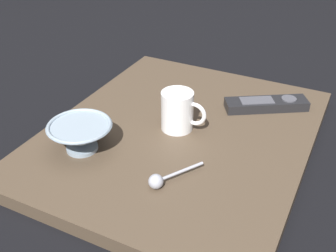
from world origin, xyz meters
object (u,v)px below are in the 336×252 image
Objects in this scene: tv_remote_near at (266,104)px; coffee_mug at (178,111)px; cereal_bowl at (81,135)px; teaspoon at (159,180)px.

coffee_mug is at bearing -41.29° from tv_remote_near.
tv_remote_near is at bearing 138.61° from cereal_bowl.
coffee_mug is at bearing 138.51° from cereal_bowl.
teaspoon is at bearing -15.02° from tv_remote_near.
cereal_bowl reaches higher than teaspoon.
teaspoon is at bearing 80.76° from cereal_bowl.
tv_remote_near is at bearing 138.71° from coffee_mug.
coffee_mug is 0.21m from teaspoon.
cereal_bowl reaches higher than tv_remote_near.
tv_remote_near is (-0.34, 0.30, -0.02)m from cereal_bowl.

